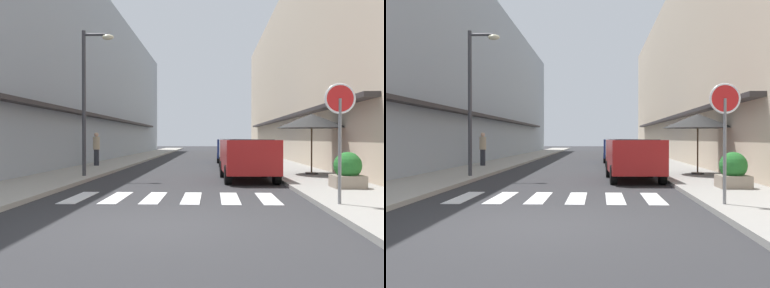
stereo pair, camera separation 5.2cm
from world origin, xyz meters
TOP-DOWN VIEW (x-y plane):
  - ground_plane at (0.00, 20.73)m, footprint 114.02×114.02m
  - sidewalk_left at (-4.59, 20.73)m, footprint 2.58×72.56m
  - sidewalk_right at (4.59, 20.73)m, footprint 2.58×72.56m
  - building_row_left at (-8.38, 22.32)m, footprint 5.50×48.64m
  - building_row_right at (8.38, 22.32)m, footprint 5.50×48.64m
  - crosswalk at (-0.00, 3.34)m, footprint 5.20×2.20m
  - parked_car_near at (2.25, 7.96)m, footprint 1.92×4.05m
  - parked_car_mid at (2.25, 14.07)m, footprint 1.83×4.37m
  - parked_car_far at (2.25, 20.22)m, footprint 1.94×4.38m
  - round_street_sign at (3.67, 1.74)m, footprint 0.65×0.07m
  - street_lamp at (-3.57, 8.37)m, footprint 1.19×0.28m
  - cafe_umbrella at (4.86, 9.54)m, footprint 2.72×2.72m
  - planter_corner at (4.79, 4.84)m, footprint 0.84×0.84m
  - pedestrian_walking_near at (-4.92, 14.42)m, footprint 0.34×0.34m

SIDE VIEW (x-z plane):
  - ground_plane at x=0.00m, z-range 0.00..0.00m
  - crosswalk at x=0.00m, z-range 0.00..0.01m
  - sidewalk_left at x=-4.59m, z-range 0.00..0.12m
  - sidewalk_right at x=4.59m, z-range 0.00..0.12m
  - planter_corner at x=4.79m, z-range 0.08..1.09m
  - parked_car_near at x=2.25m, z-range 0.19..1.66m
  - parked_car_far at x=2.25m, z-range 0.19..1.66m
  - parked_car_mid at x=2.25m, z-range 0.19..1.66m
  - pedestrian_walking_near at x=-4.92m, z-range 0.16..1.86m
  - round_street_sign at x=3.67m, z-range 0.79..3.34m
  - cafe_umbrella at x=4.86m, z-range 1.01..3.35m
  - street_lamp at x=-3.57m, z-range 0.72..6.09m
  - building_row_left at x=-8.38m, z-range 0.00..10.86m
  - building_row_right at x=8.38m, z-range 0.00..11.67m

